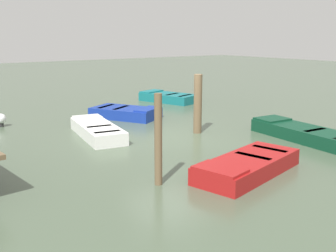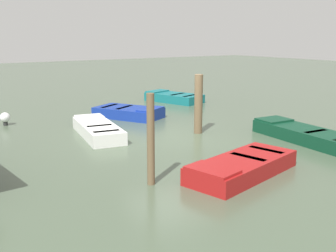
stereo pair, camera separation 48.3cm
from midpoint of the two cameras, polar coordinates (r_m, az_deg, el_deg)
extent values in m
plane|color=#475642|center=(13.22, -1.05, -1.48)|extent=(80.00, 80.00, 0.00)
cube|color=navy|center=(16.30, -6.86, 1.86)|extent=(2.97, 2.48, 0.40)
cube|color=silver|center=(16.27, -6.88, 2.34)|extent=(2.48, 2.02, 0.04)
cube|color=navy|center=(15.74, -3.72, 2.39)|extent=(1.11, 1.37, 0.06)
cube|color=#A4A49F|center=(16.37, -7.46, 2.53)|extent=(0.69, 1.04, 0.04)
cube|color=#A4A49F|center=(16.77, -9.54, 2.70)|extent=(0.69, 1.04, 0.04)
cube|color=maroon|center=(9.79, 9.78, -5.57)|extent=(1.88, 3.25, 0.40)
cube|color=black|center=(9.75, 9.81, -4.79)|extent=(1.51, 2.75, 0.04)
cube|color=maroon|center=(8.77, 5.75, -6.04)|extent=(1.21, 0.90, 0.06)
cube|color=black|center=(9.93, 10.51, -4.25)|extent=(0.96, 0.41, 0.04)
cube|color=black|center=(10.64, 12.83, -3.22)|extent=(0.96, 0.41, 0.04)
cube|color=#0C3823|center=(13.33, 17.97, -1.11)|extent=(3.91, 1.45, 0.40)
cube|color=maroon|center=(13.30, 18.01, -0.52)|extent=(3.32, 1.15, 0.04)
cube|color=#0C3823|center=(14.27, 13.54, 0.99)|extent=(0.92, 1.09, 0.06)
cube|color=maroon|center=(13.11, 18.96, -0.60)|extent=(0.27, 0.90, 0.04)
cube|color=silver|center=(13.40, -10.93, -0.64)|extent=(3.20, 1.54, 0.40)
cube|color=#334772|center=(13.37, -10.96, -0.06)|extent=(2.71, 1.24, 0.04)
cube|color=silver|center=(14.49, -12.22, 1.23)|extent=(0.82, 1.03, 0.06)
cube|color=navy|center=(13.14, -10.70, -0.09)|extent=(0.33, 0.83, 0.04)
cube|color=navy|center=(12.35, -9.66, -0.87)|extent=(0.33, 0.83, 0.04)
cube|color=#14666B|center=(20.14, -0.60, 4.01)|extent=(3.07, 2.10, 0.40)
cube|color=beige|center=(20.12, -0.60, 4.41)|extent=(2.58, 1.70, 0.04)
cube|color=#14666B|center=(20.79, -3.00, 4.91)|extent=(0.94, 1.32, 0.06)
cube|color=#9B9789|center=(19.99, -0.12, 4.47)|extent=(0.50, 1.04, 0.04)
cube|color=#9B9789|center=(19.54, 1.69, 4.27)|extent=(0.50, 1.04, 0.04)
cylinder|color=brown|center=(13.55, 3.19, 3.12)|extent=(0.28, 0.28, 1.98)
cylinder|color=brown|center=(8.77, -2.96, -1.98)|extent=(0.17, 0.17, 2.04)
cylinder|color=#262626|center=(15.90, -23.19, 0.12)|extent=(0.16, 0.16, 0.12)
sphere|color=white|center=(15.85, -23.27, 0.97)|extent=(0.36, 0.36, 0.36)
camera|label=1|loc=(0.24, -91.05, -0.24)|focal=43.32mm
camera|label=2|loc=(0.24, 88.95, 0.24)|focal=43.32mm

